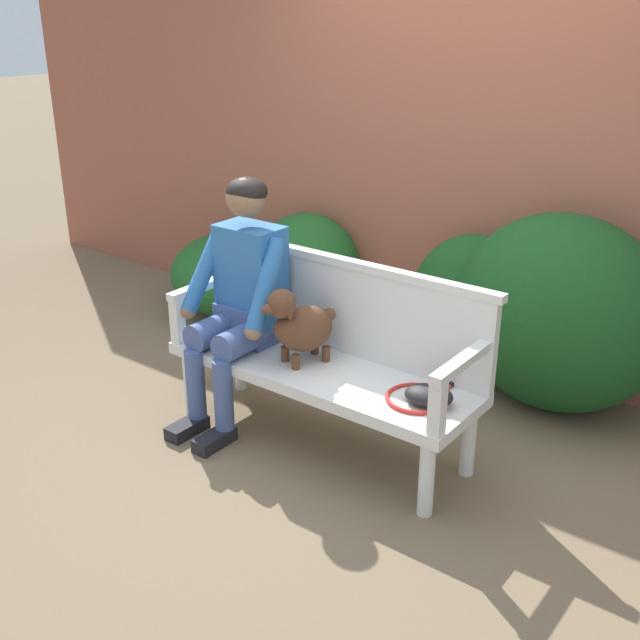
{
  "coord_description": "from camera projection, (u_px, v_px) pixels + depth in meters",
  "views": [
    {
      "loc": [
        2.08,
        -2.74,
        2.11
      ],
      "look_at": [
        0.0,
        0.0,
        0.68
      ],
      "focal_mm": 43.24,
      "sensor_mm": 36.0,
      "label": 1
    }
  ],
  "objects": [
    {
      "name": "ground_plane",
      "position": [
        320.0,
        442.0,
        3.98
      ],
      "size": [
        40.0,
        40.0,
        0.0
      ],
      "primitive_type": "plane",
      "color": "#7A664C"
    },
    {
      "name": "brick_garden_fence",
      "position": [
        473.0,
        158.0,
        4.63
      ],
      "size": [
        8.0,
        0.3,
        2.47
      ],
      "primitive_type": "cube",
      "color": "#9E5642",
      "rests_on": "ground"
    },
    {
      "name": "hedge_bush_far_left",
      "position": [
        308.0,
        271.0,
        5.27
      ],
      "size": [
        0.77,
        0.67,
        0.8
      ],
      "primitive_type": "ellipsoid",
      "color": "#1E5B23",
      "rests_on": "ground"
    },
    {
      "name": "hedge_bush_mid_left",
      "position": [
        249.0,
        274.0,
        5.52
      ],
      "size": [
        1.18,
        1.06,
        0.6
      ],
      "primitive_type": "ellipsoid",
      "color": "#1E5B23",
      "rests_on": "ground"
    },
    {
      "name": "hedge_bush_mid_right",
      "position": [
        559.0,
        314.0,
        4.16
      ],
      "size": [
        1.17,
        0.87,
        1.1
      ],
      "primitive_type": "ellipsoid",
      "color": "#194C1E",
      "rests_on": "ground"
    },
    {
      "name": "hedge_bush_far_right",
      "position": [
        475.0,
        307.0,
        4.54
      ],
      "size": [
        0.82,
        0.5,
        0.88
      ],
      "primitive_type": "ellipsoid",
      "color": "#194C1E",
      "rests_on": "ground"
    },
    {
      "name": "garden_bench",
      "position": [
        320.0,
        377.0,
        3.84
      ],
      "size": [
        1.63,
        0.52,
        0.43
      ],
      "color": "white",
      "rests_on": "ground"
    },
    {
      "name": "bench_backrest",
      "position": [
        347.0,
        305.0,
        3.89
      ],
      "size": [
        1.67,
        0.06,
        0.5
      ],
      "color": "white",
      "rests_on": "garden_bench"
    },
    {
      "name": "bench_armrest_left_end",
      "position": [
        194.0,
        300.0,
        4.11
      ],
      "size": [
        0.06,
        0.52,
        0.28
      ],
      "color": "white",
      "rests_on": "garden_bench"
    },
    {
      "name": "bench_armrest_right_end",
      "position": [
        453.0,
        380.0,
        3.24
      ],
      "size": [
        0.06,
        0.52,
        0.28
      ],
      "color": "white",
      "rests_on": "garden_bench"
    },
    {
      "name": "person_seated",
      "position": [
        241.0,
        294.0,
        3.99
      ],
      "size": [
        0.56,
        0.66,
        1.3
      ],
      "color": "black",
      "rests_on": "ground"
    },
    {
      "name": "dog_on_bench",
      "position": [
        299.0,
        325.0,
        3.78
      ],
      "size": [
        0.29,
        0.4,
        0.41
      ],
      "color": "brown",
      "rests_on": "garden_bench"
    },
    {
      "name": "tennis_racket",
      "position": [
        421.0,
        397.0,
        3.51
      ],
      "size": [
        0.36,
        0.58,
        0.03
      ],
      "color": "red",
      "rests_on": "garden_bench"
    },
    {
      "name": "baseball_glove",
      "position": [
        429.0,
        395.0,
        3.44
      ],
      "size": [
        0.26,
        0.23,
        0.09
      ],
      "primitive_type": "ellipsoid",
      "rotation": [
        0.0,
        0.0,
        0.3
      ],
      "color": "black",
      "rests_on": "garden_bench"
    }
  ]
}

